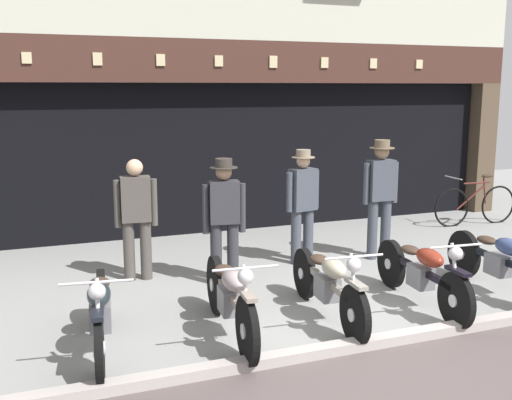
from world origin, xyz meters
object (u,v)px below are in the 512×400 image
at_px(motorcycle_left, 100,311).
at_px(assistant_far_right, 380,193).
at_px(motorcycle_center, 328,283).
at_px(advert_board_near, 366,129).
at_px(shopkeeper_center, 224,215).
at_px(salesman_right, 303,201).
at_px(leaning_bicycle, 476,204).
at_px(motorcycle_center_right, 422,272).
at_px(motorcycle_right, 500,261).
at_px(motorcycle_center_left, 230,297).
at_px(salesman_left, 136,214).

height_order(motorcycle_left, assistant_far_right, assistant_far_right).
distance_m(motorcycle_center, advert_board_near, 5.66).
distance_m(shopkeeper_center, salesman_right, 1.44).
xyz_separation_m(advert_board_near, leaning_bicycle, (1.61, -1.30, -1.35)).
bearing_deg(motorcycle_center_right, motorcycle_right, -173.65).
bearing_deg(motorcycle_center, motorcycle_right, -175.08).
height_order(motorcycle_center_right, leaning_bicycle, leaning_bicycle).
bearing_deg(shopkeeper_center, salesman_right, -150.37).
bearing_deg(motorcycle_center_right, salesman_right, -70.95).
bearing_deg(leaning_bicycle, assistant_far_right, 117.58).
relative_size(motorcycle_center_left, shopkeeper_center, 1.24).
relative_size(motorcycle_center_left, motorcycle_center, 1.00).
distance_m(motorcycle_center, motorcycle_center_right, 1.21).
relative_size(motorcycle_center_left, advert_board_near, 2.30).
xyz_separation_m(assistant_far_right, leaning_bicycle, (2.92, 1.30, -0.61)).
height_order(motorcycle_center_left, leaning_bicycle, leaning_bicycle).
height_order(motorcycle_center, salesman_right, salesman_right).
relative_size(motorcycle_center_left, salesman_right, 1.23).
bearing_deg(leaning_bicycle, motorcycle_right, 146.86).
bearing_deg(assistant_far_right, leaning_bicycle, -152.75).
bearing_deg(assistant_far_right, salesman_right, -6.33).
bearing_deg(assistant_far_right, salesman_left, -1.09).
distance_m(motorcycle_left, shopkeeper_center, 2.42).
bearing_deg(motorcycle_right, motorcycle_left, 4.16).
distance_m(motorcycle_center_right, leaning_bicycle, 4.82).
distance_m(motorcycle_center, salesman_right, 2.27).
relative_size(motorcycle_center, motorcycle_right, 1.00).
bearing_deg(advert_board_near, assistant_far_right, -116.70).
bearing_deg(advert_board_near, motorcycle_center_right, -113.31).
relative_size(motorcycle_center, advert_board_near, 2.30).
xyz_separation_m(motorcycle_left, motorcycle_right, (4.81, -0.05, 0.00)).
height_order(motorcycle_center_right, advert_board_near, advert_board_near).
bearing_deg(motorcycle_right, motorcycle_center_left, 5.47).
bearing_deg(motorcycle_center_right, shopkeeper_center, -35.79).
relative_size(motorcycle_left, motorcycle_center, 0.95).
relative_size(motorcycle_left, motorcycle_center_right, 0.95).
relative_size(motorcycle_center, salesman_left, 1.26).
bearing_deg(salesman_right, motorcycle_center_left, 38.28).
height_order(motorcycle_left, salesman_right, salesman_right).
xyz_separation_m(salesman_left, salesman_right, (2.38, -0.07, 0.02)).
xyz_separation_m(motorcycle_center, leaning_bicycle, (4.78, 3.21, -0.03)).
relative_size(motorcycle_center, leaning_bicycle, 1.17).
bearing_deg(motorcycle_center, motorcycle_center_right, -176.33).
height_order(motorcycle_center_right, salesman_left, salesman_left).
height_order(motorcycle_center, shopkeeper_center, shopkeeper_center).
height_order(motorcycle_left, motorcycle_center, motorcycle_center).
xyz_separation_m(motorcycle_center, salesman_right, (0.69, 2.11, 0.50)).
bearing_deg(motorcycle_center_right, assistant_far_right, -103.11).
height_order(salesman_left, shopkeeper_center, shopkeeper_center).
bearing_deg(leaning_bicycle, salesman_left, 102.64).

